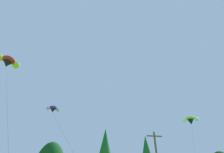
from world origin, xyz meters
name	(u,v)px	position (x,y,z in m)	size (l,w,h in m)	color
parafoil_kite_high_red_yellow	(8,62)	(-14.02, 34.46, 22.14)	(11.02, 12.30, 21.95)	red
parafoil_kite_mid_purple	(53,109)	(-6.26, 38.70, 16.22)	(8.70, 16.11, 15.24)	purple
parafoil_kite_far_lime_white	(191,120)	(12.54, 29.23, 11.61)	(6.84, 8.51, 10.53)	#93D633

